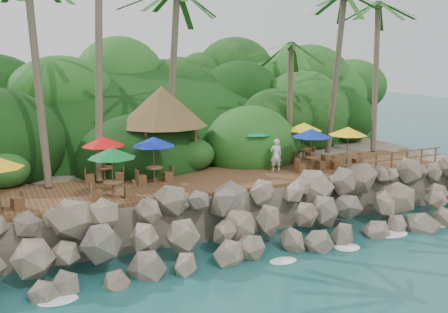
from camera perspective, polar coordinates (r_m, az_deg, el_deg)
name	(u,v)px	position (r m, az deg, el deg)	size (l,w,h in m)	color
ground	(284,259)	(22.90, 6.55, -11.10)	(140.00, 140.00, 0.00)	#19514F
land_base	(163,164)	(36.55, -6.71, -0.80)	(32.00, 25.20, 2.10)	gray
jungle_hill	(134,159)	(43.79, -9.83, -0.25)	(44.80, 28.00, 15.40)	#143811
seawall	(261,220)	(24.10, 4.09, -6.97)	(29.00, 4.00, 2.30)	gray
terrace	(224,179)	(27.23, 0.00, -2.48)	(26.00, 5.00, 0.20)	brown
jungle_foliage	(168,182)	(35.86, -6.16, -2.74)	(44.00, 16.00, 12.00)	#143811
foam_line	(280,256)	(23.12, 6.15, -10.78)	(25.20, 0.80, 0.06)	white
palapa	(162,106)	(29.02, -6.79, 5.51)	(5.05, 5.05, 4.60)	brown
dining_clusters	(189,144)	(26.01, -3.83, 1.41)	(21.15, 5.35, 2.33)	brown
railing	(392,159)	(30.29, 17.89, -0.24)	(7.20, 0.10, 1.00)	brown
waiter	(276,155)	(28.53, 5.71, 0.16)	(0.65, 0.43, 1.79)	silver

